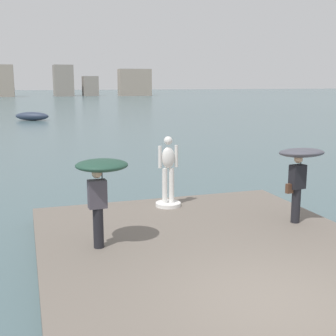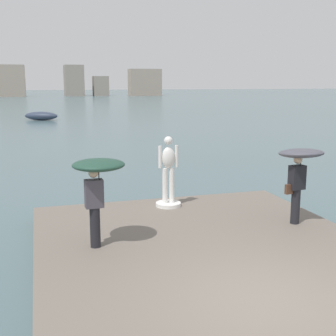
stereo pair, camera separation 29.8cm
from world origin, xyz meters
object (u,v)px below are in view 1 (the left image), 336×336
Objects in this scene: statue_white_figure at (168,177)px; onlooker_right at (300,163)px; boat_leftward at (32,116)px; onlooker_left at (101,176)px.

statue_white_figure is 1.04× the size of onlooker_right.
onlooker_left is at bearing -88.99° from boat_leftward.
onlooker_right is at bearing 2.46° from onlooker_left.
onlooker_right is 39.51m from boat_leftward.
onlooker_left is (-2.33, -2.60, 0.69)m from statue_white_figure.
onlooker_left is 5.00m from onlooker_right.
onlooker_right is at bearing -41.76° from statue_white_figure.
onlooker_left is 0.50× the size of boat_leftward.
statue_white_figure is 36.82m from boat_leftward.
statue_white_figure reaches higher than onlooker_left.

